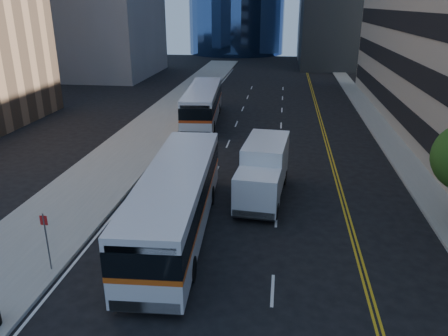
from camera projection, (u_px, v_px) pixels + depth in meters
name	position (u px, v px, depth m)	size (l,w,h in m)	color
ground	(256.00, 325.00, 14.76)	(160.00, 160.00, 0.00)	black
sidewalk_west	(158.00, 123.00, 39.22)	(5.00, 90.00, 0.15)	gray
sidewalk_east	(382.00, 131.00, 36.76)	(2.00, 90.00, 0.15)	gray
bus_front	(176.00, 200.00, 20.06)	(3.35, 12.45, 3.18)	silver
bus_rear	(203.00, 103.00, 39.40)	(3.58, 12.21, 3.10)	silver
box_truck	(263.00, 170.00, 23.91)	(2.76, 6.59, 3.07)	white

